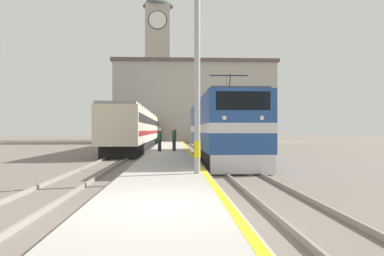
{
  "coord_description": "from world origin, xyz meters",
  "views": [
    {
      "loc": [
        0.3,
        -7.93,
        1.95
      ],
      "look_at": [
        1.62,
        19.24,
        2.09
      ],
      "focal_mm": 35.0,
      "sensor_mm": 36.0,
      "label": 1
    }
  ],
  "objects_px": {
    "catenary_mast": "(200,65)",
    "person_on_platform": "(174,138)",
    "locomotive_train": "(219,129)",
    "clock_tower": "(158,57)",
    "second_waiting_passenger": "(160,139)",
    "passenger_train": "(145,129)"
  },
  "relations": [
    {
      "from": "locomotive_train",
      "to": "person_on_platform",
      "type": "relative_size",
      "value": 9.35
    },
    {
      "from": "person_on_platform",
      "to": "locomotive_train",
      "type": "bearing_deg",
      "value": -58.9
    },
    {
      "from": "clock_tower",
      "to": "person_on_platform",
      "type": "bearing_deg",
      "value": -85.97
    },
    {
      "from": "person_on_platform",
      "to": "clock_tower",
      "type": "bearing_deg",
      "value": 94.03
    },
    {
      "from": "catenary_mast",
      "to": "person_on_platform",
      "type": "distance_m",
      "value": 15.24
    },
    {
      "from": "second_waiting_passenger",
      "to": "clock_tower",
      "type": "distance_m",
      "value": 46.57
    },
    {
      "from": "passenger_train",
      "to": "second_waiting_passenger",
      "type": "xyz_separation_m",
      "value": [
        2.64,
        -19.32,
        -0.81
      ]
    },
    {
      "from": "second_waiting_passenger",
      "to": "clock_tower",
      "type": "height_order",
      "value": "clock_tower"
    },
    {
      "from": "passenger_train",
      "to": "second_waiting_passenger",
      "type": "distance_m",
      "value": 19.52
    },
    {
      "from": "catenary_mast",
      "to": "clock_tower",
      "type": "distance_m",
      "value": 59.91
    },
    {
      "from": "catenary_mast",
      "to": "clock_tower",
      "type": "xyz_separation_m",
      "value": [
        -4.03,
        58.63,
        11.64
      ]
    },
    {
      "from": "locomotive_train",
      "to": "second_waiting_passenger",
      "type": "xyz_separation_m",
      "value": [
        -3.99,
        4.4,
        -0.75
      ]
    },
    {
      "from": "locomotive_train",
      "to": "clock_tower",
      "type": "relative_size",
      "value": 0.56
    },
    {
      "from": "passenger_train",
      "to": "second_waiting_passenger",
      "type": "bearing_deg",
      "value": -82.21
    },
    {
      "from": "passenger_train",
      "to": "locomotive_train",
      "type": "bearing_deg",
      "value": -74.38
    },
    {
      "from": "locomotive_train",
      "to": "clock_tower",
      "type": "distance_m",
      "value": 50.86
    },
    {
      "from": "catenary_mast",
      "to": "second_waiting_passenger",
      "type": "bearing_deg",
      "value": 98.02
    },
    {
      "from": "passenger_train",
      "to": "clock_tower",
      "type": "bearing_deg",
      "value": 88.48
    },
    {
      "from": "catenary_mast",
      "to": "second_waiting_passenger",
      "type": "xyz_separation_m",
      "value": [
        -2.04,
        14.5,
        -3.11
      ]
    },
    {
      "from": "passenger_train",
      "to": "catenary_mast",
      "type": "xyz_separation_m",
      "value": [
        4.68,
        -33.82,
        2.29
      ]
    },
    {
      "from": "locomotive_train",
      "to": "catenary_mast",
      "type": "xyz_separation_m",
      "value": [
        -1.95,
        -10.1,
        2.35
      ]
    },
    {
      "from": "locomotive_train",
      "to": "clock_tower",
      "type": "bearing_deg",
      "value": 97.02
    }
  ]
}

